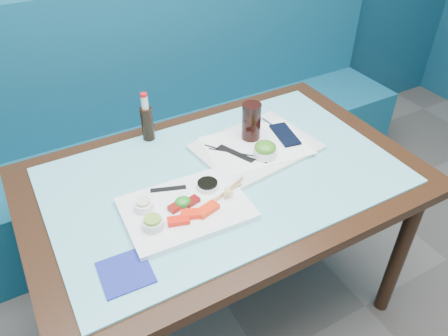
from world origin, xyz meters
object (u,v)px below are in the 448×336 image
dining_table (224,194)px  serving_tray (256,147)px  seaweed_bowl (265,153)px  cola_glass (251,122)px  sashimi_plate (186,209)px  cola_bottle_body (147,124)px  blue_napkin (125,272)px  booth_bench (149,145)px

dining_table → serving_tray: size_ratio=3.23×
seaweed_bowl → cola_glass: bearing=81.3°
sashimi_plate → cola_glass: (0.39, 0.24, 0.08)m
cola_bottle_body → blue_napkin: size_ratio=0.98×
sashimi_plate → cola_bottle_body: cola_bottle_body is taller
serving_tray → cola_bottle_body: 0.43m
booth_bench → dining_table: bearing=-90.0°
sashimi_plate → serving_tray: (0.38, 0.18, -0.00)m
serving_tray → cola_glass: bearing=72.5°
sashimi_plate → seaweed_bowl: 0.39m
booth_bench → seaweed_bowl: bearing=-78.3°
sashimi_plate → cola_glass: bearing=33.7°
dining_table → seaweed_bowl: size_ratio=16.36×
serving_tray → blue_napkin: size_ratio=3.10×
cola_bottle_body → serving_tray: bearing=-39.1°
serving_tray → seaweed_bowl: bearing=-104.8°
seaweed_bowl → blue_napkin: bearing=-158.4°
booth_bench → cola_glass: 0.87m
dining_table → serving_tray: (0.18, 0.08, 0.10)m
booth_bench → sashimi_plate: booth_bench is taller
booth_bench → cola_bottle_body: 0.69m
booth_bench → serving_tray: 0.88m
booth_bench → sashimi_plate: 1.04m
serving_tray → seaweed_bowl: (-0.01, -0.07, 0.03)m
cola_bottle_body → dining_table: bearing=-66.8°
cola_glass → serving_tray: bearing=-100.3°
seaweed_bowl → cola_glass: (0.02, 0.13, 0.06)m
sashimi_plate → cola_bottle_body: size_ratio=2.90×
cola_glass → seaweed_bowl: bearing=-98.7°
cola_glass → blue_napkin: bearing=-149.7°
dining_table → cola_bottle_body: cola_bottle_body is taller
sashimi_plate → serving_tray: 0.42m
dining_table → sashimi_plate: 0.25m
cola_glass → blue_napkin: 0.75m
sashimi_plate → cola_glass: size_ratio=2.63×
cola_bottle_body → blue_napkin: 0.67m
serving_tray → cola_glass: size_ratio=2.88×
cola_glass → booth_bench: bearing=105.3°
sashimi_plate → blue_napkin: 0.29m
serving_tray → blue_napkin: serving_tray is taller
seaweed_bowl → cola_bottle_body: cola_bottle_body is taller
cola_glass → blue_napkin: size_ratio=1.08×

